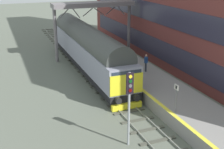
{
  "coord_description": "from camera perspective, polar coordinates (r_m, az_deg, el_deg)",
  "views": [
    {
      "loc": [
        -8.59,
        -21.9,
        10.34
      ],
      "look_at": [
        0.2,
        0.47,
        1.6
      ],
      "focal_mm": 48.36,
      "sensor_mm": 36.0,
      "label": 1
    }
  ],
  "objects": [
    {
      "name": "ground_plane",
      "position": [
        25.7,
        -0.03,
        -3.75
      ],
      "size": [
        140.0,
        140.0,
        0.0
      ],
      "primitive_type": "plane",
      "color": "#5A6154",
      "rests_on": "ground"
    },
    {
      "name": "track_main",
      "position": [
        25.68,
        -0.03,
        -3.64
      ],
      "size": [
        2.5,
        60.0,
        0.15
      ],
      "color": "slate",
      "rests_on": "ground"
    },
    {
      "name": "station_platform",
      "position": [
        26.93,
        7.12,
        -1.62
      ],
      "size": [
        4.0,
        44.0,
        1.01
      ],
      "color": "gray",
      "rests_on": "ground"
    },
    {
      "name": "diesel_locomotive",
      "position": [
        31.02,
        -4.68,
        5.25
      ],
      "size": [
        2.74,
        20.13,
        4.68
      ],
      "color": "black",
      "rests_on": "ground"
    },
    {
      "name": "signal_post_near",
      "position": [
        17.48,
        3.29,
        -4.7
      ],
      "size": [
        0.44,
        0.22,
        4.69
      ],
      "color": "gray",
      "rests_on": "ground"
    },
    {
      "name": "platform_number_sign",
      "position": [
        20.54,
        12.07,
        -3.57
      ],
      "size": [
        0.1,
        0.44,
        1.93
      ],
      "color": "slate",
      "rests_on": "station_platform"
    },
    {
      "name": "waiting_passenger",
      "position": [
        27.99,
        6.45,
        2.49
      ],
      "size": [
        0.42,
        0.5,
        1.64
      ],
      "rotation": [
        0.0,
        0.0,
        1.31
      ],
      "color": "#2E3640",
      "rests_on": "station_platform"
    },
    {
      "name": "overhead_footbridge",
      "position": [
        34.8,
        -3.54,
        12.35
      ],
      "size": [
        9.3,
        2.0,
        6.46
      ],
      "color": "slate",
      "rests_on": "ground"
    }
  ]
}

